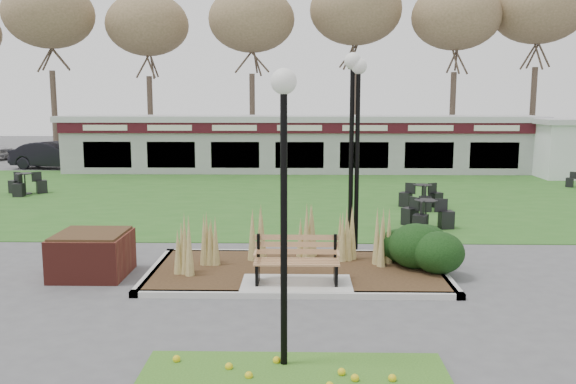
{
  "coord_description": "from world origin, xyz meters",
  "views": [
    {
      "loc": [
        0.08,
        -11.6,
        3.77
      ],
      "look_at": [
        -0.21,
        2.0,
        1.68
      ],
      "focal_mm": 38.0,
      "sensor_mm": 36.0,
      "label": 1
    }
  ],
  "objects_px": {
    "car_black": "(53,155)",
    "park_bench": "(297,259)",
    "lamp_post_near_left": "(284,154)",
    "bistro_set_b": "(425,219)",
    "brick_planter": "(92,254)",
    "bistro_set_c": "(422,200)",
    "lamp_post_mid_right": "(358,112)",
    "food_pavilion": "(300,143)",
    "bistro_set_a": "(25,187)",
    "lamp_post_near_right": "(352,108)"
  },
  "relations": [
    {
      "from": "car_black",
      "to": "park_bench",
      "type": "bearing_deg",
      "value": -139.29
    },
    {
      "from": "lamp_post_near_left",
      "to": "bistro_set_b",
      "type": "bearing_deg",
      "value": 67.62
    },
    {
      "from": "brick_planter",
      "to": "car_black",
      "type": "distance_m",
      "value": 21.92
    },
    {
      "from": "brick_planter",
      "to": "bistro_set_c",
      "type": "bearing_deg",
      "value": 43.54
    },
    {
      "from": "lamp_post_mid_right",
      "to": "car_black",
      "type": "distance_m",
      "value": 23.32
    },
    {
      "from": "food_pavilion",
      "to": "bistro_set_b",
      "type": "relative_size",
      "value": 15.45
    },
    {
      "from": "lamp_post_near_left",
      "to": "bistro_set_c",
      "type": "height_order",
      "value": "lamp_post_near_left"
    },
    {
      "from": "food_pavilion",
      "to": "bistro_set_c",
      "type": "height_order",
      "value": "food_pavilion"
    },
    {
      "from": "food_pavilion",
      "to": "brick_planter",
      "type": "bearing_deg",
      "value": -103.06
    },
    {
      "from": "food_pavilion",
      "to": "lamp_post_mid_right",
      "type": "height_order",
      "value": "lamp_post_mid_right"
    },
    {
      "from": "food_pavilion",
      "to": "bistro_set_a",
      "type": "bearing_deg",
      "value": -143.88
    },
    {
      "from": "lamp_post_near_right",
      "to": "bistro_set_b",
      "type": "xyz_separation_m",
      "value": [
        2.41,
        2.67,
        -3.24
      ]
    },
    {
      "from": "lamp_post_near_right",
      "to": "car_black",
      "type": "relative_size",
      "value": 1.09
    },
    {
      "from": "park_bench",
      "to": "car_black",
      "type": "xyz_separation_m",
      "value": [
        -13.36,
        20.75,
        0.14
      ]
    },
    {
      "from": "lamp_post_near_right",
      "to": "lamp_post_mid_right",
      "type": "height_order",
      "value": "lamp_post_near_right"
    },
    {
      "from": "bistro_set_b",
      "to": "car_black",
      "type": "xyz_separation_m",
      "value": [
        -17.07,
        15.13,
        0.43
      ]
    },
    {
      "from": "car_black",
      "to": "lamp_post_near_left",
      "type": "bearing_deg",
      "value": -143.73
    },
    {
      "from": "bistro_set_b",
      "to": "brick_planter",
      "type": "bearing_deg",
      "value": -149.02
    },
    {
      "from": "food_pavilion",
      "to": "bistro_set_b",
      "type": "bearing_deg",
      "value": -75.26
    },
    {
      "from": "lamp_post_mid_right",
      "to": "bistro_set_a",
      "type": "relative_size",
      "value": 3.01
    },
    {
      "from": "park_bench",
      "to": "food_pavilion",
      "type": "distance_m",
      "value": 19.73
    },
    {
      "from": "food_pavilion",
      "to": "park_bench",
      "type": "bearing_deg",
      "value": -90.0
    },
    {
      "from": "bistro_set_b",
      "to": "bistro_set_c",
      "type": "relative_size",
      "value": 1.03
    },
    {
      "from": "lamp_post_near_left",
      "to": "car_black",
      "type": "relative_size",
      "value": 0.94
    },
    {
      "from": "brick_planter",
      "to": "bistro_set_a",
      "type": "distance_m",
      "value": 12.79
    },
    {
      "from": "lamp_post_near_left",
      "to": "lamp_post_near_right",
      "type": "height_order",
      "value": "lamp_post_near_right"
    },
    {
      "from": "bistro_set_b",
      "to": "car_black",
      "type": "relative_size",
      "value": 0.36
    },
    {
      "from": "lamp_post_near_left",
      "to": "bistro_set_c",
      "type": "relative_size",
      "value": 2.69
    },
    {
      "from": "food_pavilion",
      "to": "lamp_post_mid_right",
      "type": "xyz_separation_m",
      "value": [
        1.45,
        -16.76,
        1.97
      ]
    },
    {
      "from": "lamp_post_mid_right",
      "to": "bistro_set_b",
      "type": "distance_m",
      "value": 4.71
    },
    {
      "from": "park_bench",
      "to": "bistro_set_b",
      "type": "bearing_deg",
      "value": 56.58
    },
    {
      "from": "lamp_post_mid_right",
      "to": "car_black",
      "type": "bearing_deg",
      "value": 129.76
    },
    {
      "from": "lamp_post_near_left",
      "to": "bistro_set_b",
      "type": "height_order",
      "value": "lamp_post_near_left"
    },
    {
      "from": "brick_planter",
      "to": "food_pavilion",
      "type": "height_order",
      "value": "food_pavilion"
    },
    {
      "from": "brick_planter",
      "to": "lamp_post_mid_right",
      "type": "height_order",
      "value": "lamp_post_mid_right"
    },
    {
      "from": "food_pavilion",
      "to": "bistro_set_a",
      "type": "relative_size",
      "value": 15.66
    },
    {
      "from": "bistro_set_a",
      "to": "lamp_post_near_right",
      "type": "bearing_deg",
      "value": -36.02
    },
    {
      "from": "lamp_post_near_left",
      "to": "bistro_set_b",
      "type": "xyz_separation_m",
      "value": [
        3.86,
        9.37,
        -2.74
      ]
    },
    {
      "from": "park_bench",
      "to": "lamp_post_near_left",
      "type": "xyz_separation_m",
      "value": [
        -0.15,
        -3.75,
        2.45
      ]
    },
    {
      "from": "park_bench",
      "to": "lamp_post_near_right",
      "type": "xyz_separation_m",
      "value": [
        1.3,
        2.95,
        2.95
      ]
    },
    {
      "from": "bistro_set_c",
      "to": "car_black",
      "type": "xyz_separation_m",
      "value": [
        -17.63,
        11.76,
        0.44
      ]
    },
    {
      "from": "lamp_post_mid_right",
      "to": "brick_planter",
      "type": "bearing_deg",
      "value": -159.38
    },
    {
      "from": "food_pavilion",
      "to": "car_black",
      "type": "relative_size",
      "value": 5.54
    },
    {
      "from": "bistro_set_a",
      "to": "bistro_set_c",
      "type": "relative_size",
      "value": 1.01
    },
    {
      "from": "park_bench",
      "to": "bistro_set_c",
      "type": "distance_m",
      "value": 9.96
    },
    {
      "from": "park_bench",
      "to": "bistro_set_b",
      "type": "relative_size",
      "value": 1.07
    },
    {
      "from": "lamp_post_near_left",
      "to": "car_black",
      "type": "xyz_separation_m",
      "value": [
        -13.22,
        24.5,
        -2.31
      ]
    },
    {
      "from": "brick_planter",
      "to": "lamp_post_mid_right",
      "type": "distance_m",
      "value": 6.92
    },
    {
      "from": "brick_planter",
      "to": "food_pavilion",
      "type": "distance_m",
      "value": 19.49
    },
    {
      "from": "lamp_post_mid_right",
      "to": "bistro_set_a",
      "type": "distance_m",
      "value": 15.47
    }
  ]
}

